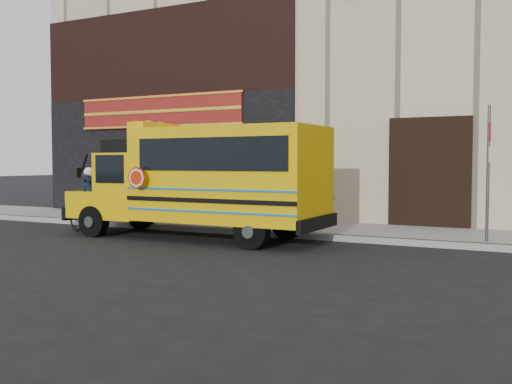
{
  "coord_description": "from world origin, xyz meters",
  "views": [
    {
      "loc": [
        6.72,
        -10.62,
        1.92
      ],
      "look_at": [
        0.5,
        1.85,
        1.19
      ],
      "focal_mm": 40.0,
      "sensor_mm": 36.0,
      "label": 1
    }
  ],
  "objects_px": {
    "cyclist": "(89,203)",
    "sign_pole": "(488,170)",
    "school_bus": "(207,179)",
    "bicycle": "(87,212)"
  },
  "relations": [
    {
      "from": "cyclist",
      "to": "sign_pole",
      "type": "bearing_deg",
      "value": -70.91
    },
    {
      "from": "school_bus",
      "to": "sign_pole",
      "type": "bearing_deg",
      "value": 12.94
    },
    {
      "from": "sign_pole",
      "to": "bicycle",
      "type": "relative_size",
      "value": 1.66
    },
    {
      "from": "school_bus",
      "to": "cyclist",
      "type": "bearing_deg",
      "value": -173.0
    },
    {
      "from": "school_bus",
      "to": "sign_pole",
      "type": "relative_size",
      "value": 2.18
    },
    {
      "from": "school_bus",
      "to": "sign_pole",
      "type": "distance_m",
      "value": 6.53
    },
    {
      "from": "school_bus",
      "to": "bicycle",
      "type": "bearing_deg",
      "value": -172.82
    },
    {
      "from": "bicycle",
      "to": "cyclist",
      "type": "relative_size",
      "value": 1.19
    },
    {
      "from": "sign_pole",
      "to": "bicycle",
      "type": "xyz_separation_m",
      "value": [
        -9.84,
        -1.9,
        -1.17
      ]
    },
    {
      "from": "sign_pole",
      "to": "cyclist",
      "type": "distance_m",
      "value": 10.01
    }
  ]
}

